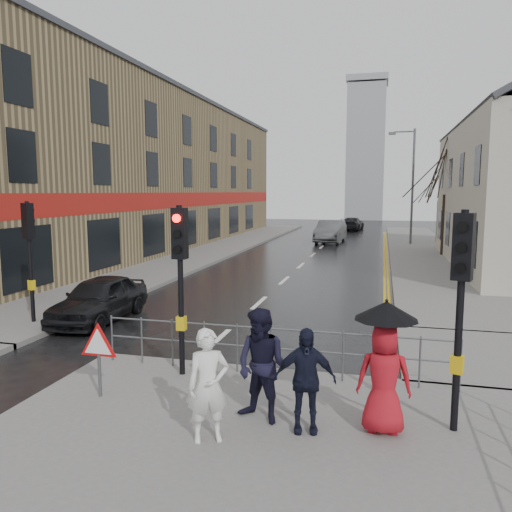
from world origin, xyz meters
The scene contains 22 objects.
ground centered at (0.00, 0.00, 0.00)m, with size 120.00×120.00×0.00m, color black.
near_pavement centered at (3.00, -3.50, 0.07)m, with size 10.00×9.00×0.14m, color #605E5B.
left_pavement centered at (-6.50, 23.00, 0.07)m, with size 4.00×44.00×0.14m, color #605E5B.
right_pavement centered at (6.50, 25.00, 0.07)m, with size 4.00×40.00×0.14m, color #605E5B.
pavement_bridge_right centered at (6.50, 3.00, 0.07)m, with size 4.00×4.20×0.14m, color #605E5B.
building_left_terrace centered at (-12.00, 22.00, 5.00)m, with size 8.00×42.00×10.00m, color #8E7852.
church_tower centered at (1.50, 62.00, 9.00)m, with size 5.00×5.00×18.00m, color #92949A.
traffic_signal_near_left centered at (0.20, 0.20, 2.46)m, with size 0.28×0.27×3.40m.
traffic_signal_near_right centered at (5.20, -1.00, 2.46)m, with size 0.34×0.33×3.40m.
traffic_signal_far_left centered at (-5.50, 3.00, 2.46)m, with size 0.34×0.33×3.40m.
guard_railing_front centered at (1.95, 0.60, 0.86)m, with size 7.14×0.04×1.00m.
warning_sign centered at (-0.80, -1.21, 1.04)m, with size 0.80×0.07×1.35m.
street_lamp centered at (5.82, 28.00, 4.71)m, with size 1.83×0.25×8.00m.
tree_near centered at (7.50, 22.00, 5.14)m, with size 2.40×2.40×6.58m.
tree_far centered at (8.00, 30.00, 4.42)m, with size 2.40×2.40×5.64m.
pedestrian_a centered at (1.64, -2.24, 0.98)m, with size 0.62×0.40×1.69m, color white.
pedestrian_b centered at (2.25, -1.42, 1.06)m, with size 0.89×0.69×1.83m, color black.
pedestrian_with_umbrella centered at (4.13, -1.33, 1.26)m, with size 0.96×0.96×2.04m.
pedestrian_d centered at (2.96, -1.58, 0.95)m, with size 0.95×0.40×1.62m, color black.
car_parked centered at (-4.00, 4.00, 0.66)m, with size 1.57×3.90×1.33m, color black.
car_mid centered at (0.26, 28.81, 0.84)m, with size 1.77×5.07×1.67m, color #4E5153.
car_far centered at (1.15, 41.36, 0.64)m, with size 1.81×4.44×1.29m, color black.
Camera 1 is at (4.03, -8.83, 3.80)m, focal length 35.00 mm.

